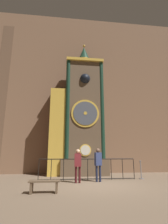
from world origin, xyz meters
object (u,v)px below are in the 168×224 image
(clock_tower, at_px, (79,116))
(stanchion_post, at_px, (141,173))
(visitor_far, at_px, (98,161))
(visitor_bench, at_px, (44,184))
(visitor_near, at_px, (78,162))

(clock_tower, xyz_separation_m, stanchion_post, (3.39, -2.18, -3.74))
(visitor_far, relative_size, visitor_bench, 1.49)
(stanchion_post, bearing_deg, visitor_near, -164.91)
(clock_tower, distance_m, visitor_far, 4.30)
(visitor_far, distance_m, stanchion_post, 2.85)
(visitor_near, xyz_separation_m, visitor_bench, (-1.41, -2.14, -0.67))
(visitor_near, relative_size, stanchion_post, 1.58)
(clock_tower, relative_size, visitor_near, 6.14)
(visitor_near, height_order, visitor_bench, visitor_near)
(stanchion_post, bearing_deg, clock_tower, 147.22)
(stanchion_post, bearing_deg, visitor_far, -164.10)
(clock_tower, distance_m, stanchion_post, 5.50)
(visitor_near, relative_size, visitor_far, 0.97)
(stanchion_post, bearing_deg, visitor_bench, -148.58)
(visitor_bench, bearing_deg, clock_tower, 71.61)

